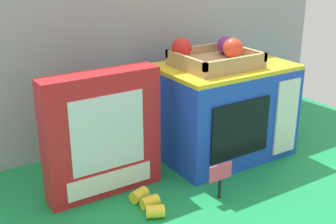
# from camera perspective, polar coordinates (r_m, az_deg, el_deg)

# --- Properties ---
(ground_plane) EXTENTS (1.70, 1.70, 0.00)m
(ground_plane) POSITION_cam_1_polar(r_m,az_deg,el_deg) (1.31, 0.91, -7.62)
(ground_plane) COLOR #198C47
(ground_plane) RESTS_ON ground
(display_back_panel) EXTENTS (1.61, 0.03, 0.78)m
(display_back_panel) POSITION_cam_1_polar(r_m,az_deg,el_deg) (1.43, -5.52, 11.15)
(display_back_panel) COLOR #A0A3A8
(display_back_panel) RESTS_ON ground
(toy_microwave) EXTENTS (0.39, 0.28, 0.29)m
(toy_microwave) POSITION_cam_1_polar(r_m,az_deg,el_deg) (1.38, 7.05, 0.27)
(toy_microwave) COLOR blue
(toy_microwave) RESTS_ON ground
(food_groups_crate) EXTENTS (0.22, 0.19, 0.08)m
(food_groups_crate) POSITION_cam_1_polar(r_m,az_deg,el_deg) (1.32, 5.94, 7.11)
(food_groups_crate) COLOR tan
(food_groups_crate) RESTS_ON toy_microwave
(cookie_set_box) EXTENTS (0.31, 0.07, 0.33)m
(cookie_set_box) POSITION_cam_1_polar(r_m,az_deg,el_deg) (1.16, -8.39, -2.90)
(cookie_set_box) COLOR red
(cookie_set_box) RESTS_ON ground
(price_sign) EXTENTS (0.07, 0.01, 0.10)m
(price_sign) POSITION_cam_1_polar(r_m,az_deg,el_deg) (1.16, 6.74, -8.11)
(price_sign) COLOR black
(price_sign) RESTS_ON ground
(loose_toy_banana) EXTENTS (0.06, 0.13, 0.03)m
(loose_toy_banana) POSITION_cam_1_polar(r_m,az_deg,el_deg) (1.14, -2.59, -11.54)
(loose_toy_banana) COLOR yellow
(loose_toy_banana) RESTS_ON ground
(loose_toy_apple) EXTENTS (0.06, 0.06, 0.06)m
(loose_toy_apple) POSITION_cam_1_polar(r_m,az_deg,el_deg) (1.59, 14.21, -1.92)
(loose_toy_apple) COLOR red
(loose_toy_apple) RESTS_ON ground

